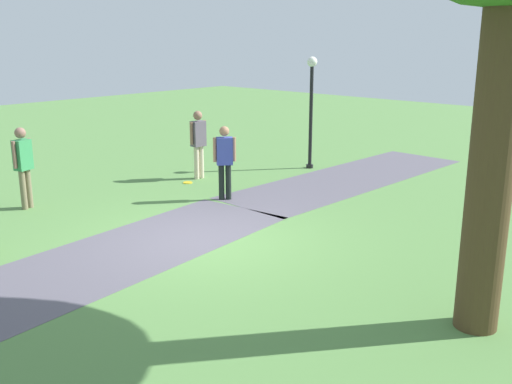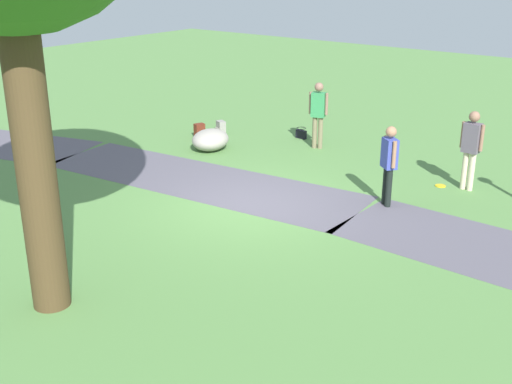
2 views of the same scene
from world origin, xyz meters
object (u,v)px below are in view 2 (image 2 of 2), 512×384
object	(u,v)px
backpack_by_boulder	(199,131)
frisbee_on_grass	(440,186)
woman_with_handbag	(318,110)
lawn_boulder	(210,140)
passerby_on_path	(471,144)
spare_backpack_on_lawn	(221,128)
man_near_boulder	(389,160)
handbag_on_grass	(301,134)

from	to	relation	value
backpack_by_boulder	frisbee_on_grass	size ratio (longest dim) A/B	1.66
woman_with_handbag	frisbee_on_grass	size ratio (longest dim) A/B	7.45
backpack_by_boulder	frisbee_on_grass	bearing A→B (deg)	-177.96
lawn_boulder	frisbee_on_grass	world-z (taller)	lawn_boulder
passerby_on_path	backpack_by_boulder	xyz separation A→B (m)	(7.71, 0.40, -0.86)
passerby_on_path	spare_backpack_on_lawn	size ratio (longest dim) A/B	4.49
woman_with_handbag	lawn_boulder	bearing A→B (deg)	40.67
lawn_boulder	backpack_by_boulder	bearing A→B (deg)	-34.63
lawn_boulder	woman_with_handbag	bearing A→B (deg)	-139.33
man_near_boulder	backpack_by_boulder	size ratio (longest dim) A/B	4.28
backpack_by_boulder	spare_backpack_on_lawn	xyz separation A→B (m)	(-0.29, -0.61, 0.00)
handbag_on_grass	backpack_by_boulder	bearing A→B (deg)	35.13
lawn_boulder	woman_with_handbag	size ratio (longest dim) A/B	0.79
backpack_by_boulder	spare_backpack_on_lawn	world-z (taller)	same
man_near_boulder	handbag_on_grass	bearing A→B (deg)	-36.93
man_near_boulder	lawn_boulder	bearing A→B (deg)	-8.26
lawn_boulder	man_near_boulder	distance (m)	5.74
backpack_by_boulder	frisbee_on_grass	world-z (taller)	backpack_by_boulder
handbag_on_grass	woman_with_handbag	bearing A→B (deg)	148.32
spare_backpack_on_lawn	woman_with_handbag	bearing A→B (deg)	-169.97
man_near_boulder	frisbee_on_grass	distance (m)	2.12
handbag_on_grass	spare_backpack_on_lawn	size ratio (longest dim) A/B	0.83
handbag_on_grass	frisbee_on_grass	world-z (taller)	handbag_on_grass
lawn_boulder	backpack_by_boulder	world-z (taller)	lawn_boulder
woman_with_handbag	spare_backpack_on_lawn	size ratio (longest dim) A/B	4.48
man_near_boulder	frisbee_on_grass	size ratio (longest dim) A/B	7.11
passerby_on_path	backpack_by_boulder	bearing A→B (deg)	3.00
handbag_on_grass	spare_backpack_on_lawn	world-z (taller)	spare_backpack_on_lawn
lawn_boulder	man_near_boulder	bearing A→B (deg)	171.74
man_near_boulder	spare_backpack_on_lawn	bearing A→B (deg)	-18.68
spare_backpack_on_lawn	frisbee_on_grass	size ratio (longest dim) A/B	1.66
handbag_on_grass	frisbee_on_grass	bearing A→B (deg)	163.36
passerby_on_path	handbag_on_grass	bearing A→B (deg)	-13.54
lawn_boulder	backpack_by_boulder	distance (m)	1.32
woman_with_handbag	frisbee_on_grass	xyz separation A→B (m)	(-3.89, 0.88, -1.04)
lawn_boulder	woman_with_handbag	world-z (taller)	woman_with_handbag
lawn_boulder	woman_with_handbag	xyz separation A→B (m)	(-2.20, -1.89, 0.77)
passerby_on_path	handbag_on_grass	world-z (taller)	passerby_on_path
lawn_boulder	handbag_on_grass	distance (m)	2.77
woman_with_handbag	man_near_boulder	world-z (taller)	woman_with_handbag
spare_backpack_on_lawn	frisbee_on_grass	bearing A→B (deg)	177.09
woman_with_handbag	man_near_boulder	distance (m)	4.38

